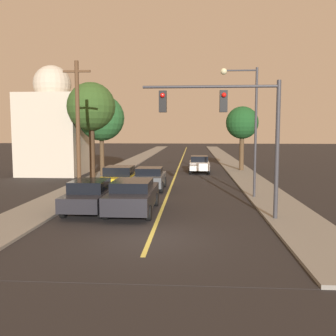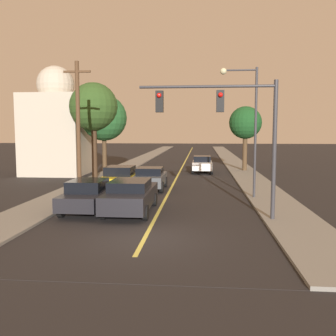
{
  "view_description": "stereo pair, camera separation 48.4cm",
  "coord_description": "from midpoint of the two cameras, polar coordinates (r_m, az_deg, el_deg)",
  "views": [
    {
      "loc": [
        1.51,
        -12.96,
        3.85
      ],
      "look_at": [
        0.0,
        9.47,
        1.6
      ],
      "focal_mm": 40.0,
      "sensor_mm": 36.0,
      "label": 1
    },
    {
      "loc": [
        1.99,
        -12.92,
        3.85
      ],
      "look_at": [
        0.0,
        9.47,
        1.6
      ],
      "focal_mm": 40.0,
      "sensor_mm": 36.0,
      "label": 2
    }
  ],
  "objects": [
    {
      "name": "road_surface",
      "position": [
        49.13,
        1.8,
        1.22
      ],
      "size": [
        9.27,
        80.0,
        0.01
      ],
      "color": "black",
      "rests_on": "ground"
    },
    {
      "name": "sidewalk_left",
      "position": [
        49.68,
        -5.01,
        1.31
      ],
      "size": [
        2.5,
        80.0,
        0.12
      ],
      "color": "gray",
      "rests_on": "ground"
    },
    {
      "name": "tree_right_near",
      "position": [
        36.01,
        10.85,
        6.71
      ],
      "size": [
        3.05,
        3.05,
        6.01
      ],
      "color": "#4C3823",
      "rests_on": "ground"
    },
    {
      "name": "domed_building_left",
      "position": [
        34.42,
        -17.43,
        5.96
      ],
      "size": [
        5.11,
        5.11,
        9.45
      ],
      "color": "#BCB29E",
      "rests_on": "ground"
    },
    {
      "name": "car_far_oncoming",
      "position": [
        34.42,
        4.39,
        0.61
      ],
      "size": [
        1.87,
        4.0,
        1.54
      ],
      "rotation": [
        0.0,
        0.0,
        3.14
      ],
      "color": "white",
      "rests_on": "ground"
    },
    {
      "name": "car_near_lane_second",
      "position": [
        24.34,
        -3.38,
        -1.55
      ],
      "size": [
        1.95,
        3.93,
        1.48
      ],
      "color": "#474C51",
      "rests_on": "ground"
    },
    {
      "name": "car_outer_lane_front",
      "position": [
        18.22,
        -12.46,
        -4.06
      ],
      "size": [
        1.92,
        4.51,
        1.54
      ],
      "color": "black",
      "rests_on": "ground"
    },
    {
      "name": "car_outer_lane_second",
      "position": [
        25.02,
        -7.92,
        -1.43
      ],
      "size": [
        2.11,
        4.54,
        1.51
      ],
      "color": "gold",
      "rests_on": "ground"
    },
    {
      "name": "sidewalk_right",
      "position": [
        49.26,
        8.66,
        1.23
      ],
      "size": [
        2.5,
        80.0,
        0.12
      ],
      "color": "gray",
      "rests_on": "ground"
    },
    {
      "name": "car_near_lane_front",
      "position": [
        17.71,
        -6.14,
        -4.18
      ],
      "size": [
        2.08,
        5.02,
        1.55
      ],
      "color": "black",
      "rests_on": "ground"
    },
    {
      "name": "ground_plane",
      "position": [
        13.62,
        -3.76,
        -10.72
      ],
      "size": [
        200.0,
        200.0,
        0.0
      ],
      "primitive_type": "plane",
      "color": "black"
    },
    {
      "name": "tree_left_near",
      "position": [
        31.84,
        -10.56,
        7.49
      ],
      "size": [
        3.82,
        3.82,
        6.71
      ],
      "color": "#4C3823",
      "rests_on": "ground"
    },
    {
      "name": "tree_left_far",
      "position": [
        30.55,
        -12.07,
        9.05
      ],
      "size": [
        3.81,
        3.81,
        7.53
      ],
      "color": "#3D2B1C",
      "rests_on": "ground"
    },
    {
      "name": "streetlamp_right",
      "position": [
        21.42,
        11.34,
        8.01
      ],
      "size": [
        2.06,
        0.36,
        7.19
      ],
      "color": "#333338",
      "rests_on": "ground"
    },
    {
      "name": "utility_pole_left",
      "position": [
        22.7,
        -14.17,
        6.3
      ],
      "size": [
        1.6,
        0.24,
        7.74
      ],
      "color": "#513823",
      "rests_on": "ground"
    },
    {
      "name": "traffic_signal_mast",
      "position": [
        16.02,
        8.8,
        7.38
      ],
      "size": [
        5.76,
        0.42,
        5.81
      ],
      "color": "#333338",
      "rests_on": "ground"
    }
  ]
}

